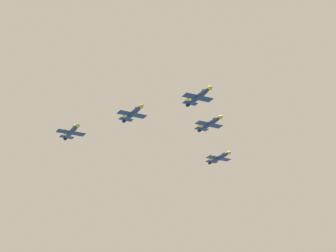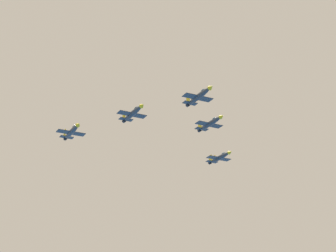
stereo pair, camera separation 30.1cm
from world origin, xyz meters
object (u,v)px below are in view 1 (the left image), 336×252
object	(u,v)px
jet_lead	(199,96)
jet_right_wingman	(133,113)
jet_left_wingman	(210,123)
jet_right_outer	(72,132)
jet_left_outer	(219,158)

from	to	relation	value
jet_lead	jet_right_wingman	size ratio (longest dim) A/B	1.00
jet_lead	jet_left_wingman	world-z (taller)	jet_lead
jet_left_wingman	jet_right_outer	world-z (taller)	jet_left_wingman
jet_right_wingman	jet_left_outer	size ratio (longest dim) A/B	1.01
jet_right_wingman	jet_left_wingman	bearing A→B (deg)	90.15
jet_lead	jet_right_outer	world-z (taller)	jet_lead
jet_lead	jet_left_outer	xyz separation A→B (m)	(-6.07, 46.14, -5.43)
jet_left_wingman	jet_left_outer	distance (m)	23.84
jet_left_wingman	jet_right_outer	bearing A→B (deg)	-111.68
jet_left_outer	jet_lead	bearing A→B (deg)	-40.19
jet_left_wingman	jet_lead	bearing A→B (deg)	-40.63
jet_right_wingman	jet_left_outer	xyz separation A→B (m)	(17.19, 45.42, -3.24)
jet_lead	jet_left_outer	size ratio (longest dim) A/B	1.01
jet_left_wingman	jet_left_outer	bearing A→B (deg)	139.37
jet_lead	jet_left_outer	bearing A→B (deg)	140.70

